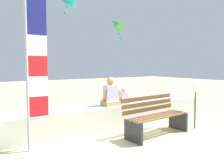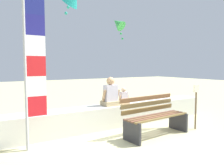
# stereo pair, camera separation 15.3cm
# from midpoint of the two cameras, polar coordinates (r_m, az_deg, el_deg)

# --- Properties ---
(ground_plane) EXTENTS (40.00, 40.00, 0.00)m
(ground_plane) POSITION_cam_midpoint_polar(r_m,az_deg,el_deg) (4.87, 5.39, -14.73)
(ground_plane) COLOR #C3BD8B
(seawall_ledge) EXTENTS (6.62, 0.59, 0.56)m
(seawall_ledge) POSITION_cam_midpoint_polar(r_m,az_deg,el_deg) (5.72, -2.12, -8.88)
(seawall_ledge) COLOR silver
(seawall_ledge) RESTS_ON ground
(park_bench) EXTENTS (1.67, 0.71, 0.88)m
(park_bench) POSITION_cam_midpoint_polar(r_m,az_deg,el_deg) (5.14, 10.43, -8.87)
(park_bench) COLOR brown
(park_bench) RESTS_ON ground
(person_adult) EXTENTS (0.49, 0.36, 0.75)m
(person_adult) POSITION_cam_midpoint_polar(r_m,az_deg,el_deg) (5.66, -1.15, -3.15)
(person_adult) COLOR tan
(person_adult) RESTS_ON seawall_ledge
(person_child) EXTENTS (0.30, 0.22, 0.45)m
(person_child) POSITION_cam_midpoint_polar(r_m,az_deg,el_deg) (5.91, 2.28, -3.95)
(person_child) COLOR tan
(person_child) RESTS_ON seawall_ledge
(flag_banner) EXTENTS (0.40, 0.05, 2.92)m
(flag_banner) POSITION_cam_midpoint_polar(r_m,az_deg,el_deg) (4.28, -20.90, 5.06)
(flag_banner) COLOR #B7B7BC
(flag_banner) RESTS_ON ground
(kite_green) EXTENTS (0.61, 0.69, 0.87)m
(kite_green) POSITION_cam_midpoint_polar(r_m,az_deg,el_deg) (8.45, 0.50, 15.28)
(kite_green) COLOR green
(sign_post) EXTENTS (0.24, 0.06, 1.13)m
(sign_post) POSITION_cam_midpoint_polar(r_m,az_deg,el_deg) (5.84, 20.43, -4.90)
(sign_post) COLOR brown
(sign_post) RESTS_ON ground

